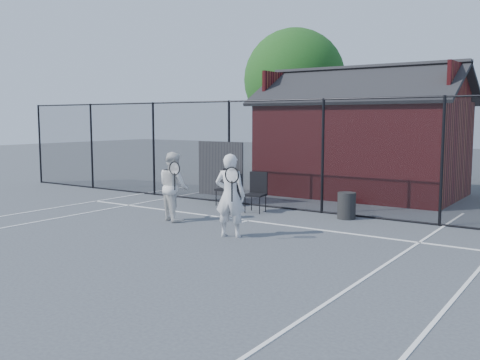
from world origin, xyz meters
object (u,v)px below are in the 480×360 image
Objects in this scene: chair_right at (255,193)px; waste_bin at (347,206)px; clubhouse at (362,145)px; player_front at (230,195)px; chair_left at (226,188)px; player_back at (174,186)px.

waste_bin is (2.36, 0.50, -0.19)m from chair_right.
clubhouse is at bearing 107.22° from waste_bin.
chair_right is at bearing 112.71° from player_front.
waste_bin is at bearing 0.75° from chair_left.
player_front is at bearing -18.29° from player_back.
player_back is at bearing 161.71° from player_front.
player_front reaches higher than waste_bin.
player_front is (0.17, -7.69, -0.73)m from clubhouse.
player_front is 2.66× the size of waste_bin.
player_front is at bearing -88.74° from clubhouse.
player_back is 2.54× the size of waste_bin.
player_front is at bearing -52.12° from chair_left.
waste_bin is (3.69, 0.00, -0.18)m from chair_left.
chair_left is at bearing 150.31° from chair_right.
chair_right is at bearing 63.21° from player_back.
player_back is at bearing -143.03° from waste_bin.
chair_right reaches higher than waste_bin.
chair_left is (-2.32, -4.40, -1.10)m from clubhouse.
clubhouse is at bearing 69.46° from chair_right.
waste_bin is (1.19, 3.29, -0.55)m from player_front.
waste_bin is at bearing 36.97° from player_back.
chair_right is 2.42m from waste_bin.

